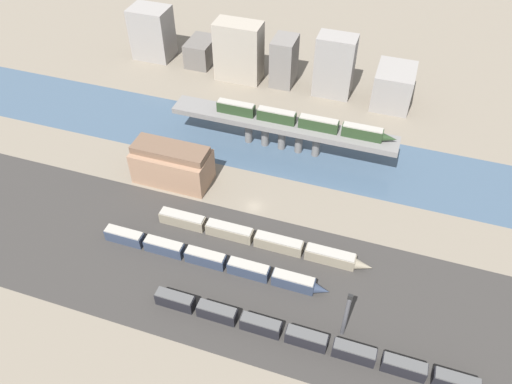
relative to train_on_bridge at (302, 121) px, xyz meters
name	(u,v)px	position (x,y,z in m)	size (l,w,h in m)	color
ground_plane	(254,206)	(-5.84, -27.47, -11.87)	(400.00, 400.00, 0.00)	#756B5B
railbed_yard	(223,272)	(-5.84, -51.47, -11.86)	(280.00, 42.00, 0.01)	#33302D
river_water	(281,148)	(-5.84, 0.00, -11.86)	(320.00, 27.47, 0.01)	#3D5166
bridge	(282,127)	(-5.84, 0.00, -3.67)	(70.42, 8.13, 9.99)	slate
train_on_bridge	(302,121)	(0.00, 0.00, 0.00)	(55.14, 2.67, 3.82)	#23381E
train_yard_near	(311,340)	(19.37, -63.77, -9.97)	(74.98, 2.78, 3.85)	black
train_yard_mid	(210,259)	(-9.78, -50.07, -10.04)	(59.32, 2.93, 3.73)	#2D384C
train_yard_far	(260,239)	(-0.14, -39.84, -10.08)	(57.34, 3.07, 3.65)	gray
warehouse_building	(172,164)	(-31.91, -24.07, -6.12)	(22.19, 10.83, 12.08)	#937056
signal_tower	(346,315)	(25.36, -58.79, -4.65)	(1.00, 0.91, 14.61)	#4C4C51
city_block_far_left	(152,33)	(-70.24, 40.35, -1.92)	(14.73, 11.06, 19.89)	gray
city_block_left	(201,52)	(-50.53, 41.48, -7.17)	(9.39, 13.70, 9.40)	#605B56
city_block_center	(239,51)	(-32.66, 35.33, -0.94)	(16.91, 8.88, 21.85)	gray
city_block_right	(284,61)	(-16.09, 37.60, -3.11)	(8.13, 11.04, 17.52)	slate
city_block_far_right	(335,66)	(2.60, 35.90, -0.80)	(13.26, 8.37, 22.12)	gray
city_block_tall	(394,86)	(23.68, 36.46, -5.25)	(12.89, 15.99, 13.24)	gray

